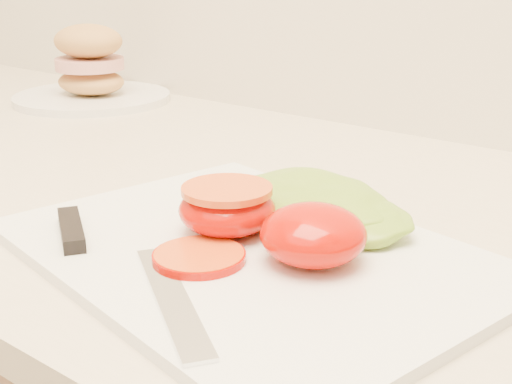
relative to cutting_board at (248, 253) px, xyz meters
The scene contains 8 objects.
cutting_board is the anchor object (origin of this frame).
tomato_half_dome 0.06m from the cutting_board, 10.20° to the left, with size 0.08×0.08×0.05m, color #CE0400.
tomato_half_cut 0.05m from the cutting_board, 157.82° to the left, with size 0.08×0.08×0.04m.
tomato_slice_0 0.05m from the cutting_board, 106.87° to the right, with size 0.07×0.07×0.01m, color orange.
lettuce_leaf_0 0.09m from the cutting_board, 90.18° to the left, with size 0.16×0.11×0.03m, color #89B830.
lettuce_leaf_1 0.10m from the cutting_board, 58.31° to the left, with size 0.11×0.08×0.02m, color #89B830.
knife 0.11m from the cutting_board, 130.59° to the right, with size 0.26×0.12×0.01m.
sandwich_plate 0.68m from the cutting_board, 151.42° to the left, with size 0.26×0.26×0.12m.
Camera 1 is at (0.27, 1.14, 1.17)m, focal length 50.00 mm.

